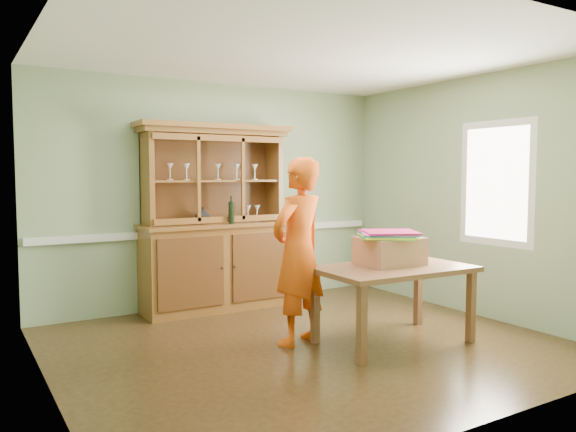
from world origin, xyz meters
TOP-DOWN VIEW (x-y plane):
  - floor at (0.00, 0.00)m, footprint 4.50×4.50m
  - ceiling at (0.00, 0.00)m, footprint 4.50×4.50m
  - wall_back at (0.00, 2.00)m, footprint 4.50×0.00m
  - wall_left at (-2.25, 0.00)m, footprint 0.00×4.00m
  - wall_right at (2.25, 0.00)m, footprint 0.00×4.00m
  - wall_front at (0.00, -2.00)m, footprint 4.50×0.00m
  - chair_rail at (0.00, 1.98)m, footprint 4.41×0.05m
  - framed_map at (-2.23, 0.30)m, footprint 0.03×0.60m
  - window_panel at (2.23, -0.30)m, footprint 0.03×0.96m
  - china_hutch at (-0.14, 1.75)m, footprint 1.85×0.61m
  - dining_table at (0.73, -0.36)m, footprint 1.47×0.90m
  - cardboard_box at (0.77, -0.26)m, footprint 0.58×0.47m
  - kite_stack at (0.73, -0.26)m, footprint 0.66×0.66m
  - person at (-0.06, 0.08)m, footprint 0.74×0.60m

SIDE VIEW (x-z plane):
  - floor at x=0.00m, z-range 0.00..0.00m
  - dining_table at x=0.73m, z-range 0.28..1.01m
  - china_hutch at x=-0.14m, z-range -0.32..1.85m
  - cardboard_box at x=0.77m, z-range 0.73..0.99m
  - person at x=-0.06m, z-range 0.00..1.75m
  - chair_rail at x=0.00m, z-range 0.86..0.94m
  - kite_stack at x=0.73m, z-range 0.99..1.06m
  - wall_back at x=0.00m, z-range -0.90..3.60m
  - wall_left at x=-2.25m, z-range -0.65..3.35m
  - wall_right at x=2.25m, z-range -0.65..3.35m
  - wall_front at x=0.00m, z-range -0.90..3.60m
  - window_panel at x=2.23m, z-range 0.82..2.18m
  - framed_map at x=-2.23m, z-range 1.32..1.78m
  - ceiling at x=0.00m, z-range 2.70..2.70m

